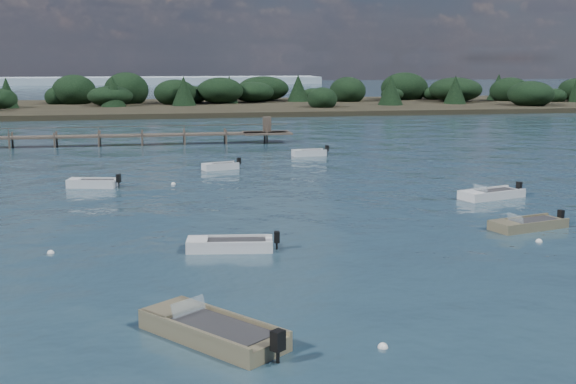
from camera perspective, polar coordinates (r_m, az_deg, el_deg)
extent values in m
plane|color=#182C38|center=(87.79, -5.46, 4.75)|extent=(400.00, 400.00, 0.00)
cube|color=silver|center=(65.77, 1.67, 2.96)|extent=(3.13, 1.53, 0.70)
cube|color=silver|center=(65.37, 0.72, 3.28)|extent=(0.84, 1.16, 0.14)
cube|color=#252527|center=(65.80, 1.87, 3.25)|extent=(2.14, 1.18, 0.12)
cube|color=silver|center=(65.20, 1.82, 3.26)|extent=(3.01, 0.45, 0.14)
cube|color=silver|center=(66.23, 1.53, 3.37)|extent=(3.01, 0.45, 0.14)
cube|color=black|center=(66.26, 3.10, 3.47)|extent=(0.32, 0.37, 0.55)
cylinder|color=black|center=(66.32, 3.09, 3.05)|extent=(0.11, 0.11, 0.55)
cube|color=silver|center=(33.62, -4.62, -4.43)|extent=(4.12, 2.02, 0.66)
cube|color=silver|center=(33.61, -7.19, -3.80)|extent=(1.12, 1.47, 0.13)
cube|color=#252527|center=(33.54, -4.08, -3.91)|extent=(2.82, 1.56, 0.11)
cube|color=silver|center=(32.85, -4.66, -4.09)|extent=(3.93, 0.64, 0.13)
cube|color=silver|center=(34.20, -4.59, -3.50)|extent=(3.93, 0.64, 0.13)
cube|color=black|center=(33.49, -0.89, -3.57)|extent=(0.30, 0.35, 0.52)
cylinder|color=black|center=(33.61, -0.89, -4.32)|extent=(0.11, 0.11, 0.52)
cube|color=silver|center=(57.88, -5.37, 1.87)|extent=(3.04, 1.93, 0.66)
cube|color=silver|center=(57.42, -6.36, 2.18)|extent=(0.95, 1.17, 0.13)
cube|color=#252527|center=(57.92, -5.17, 2.19)|extent=(2.11, 1.44, 0.11)
cube|color=silver|center=(57.36, -5.18, 2.19)|extent=(2.73, 0.96, 0.13)
cube|color=silver|center=(58.29, -5.57, 2.31)|extent=(2.73, 0.96, 0.13)
cube|color=black|center=(58.45, -3.91, 2.47)|extent=(0.35, 0.39, 0.52)
cylinder|color=black|center=(58.51, -3.90, 2.04)|extent=(0.12, 0.12, 0.52)
cube|color=#756B4E|center=(23.36, -5.99, -11.23)|extent=(4.63, 5.14, 0.77)
cube|color=#756B4E|center=(24.57, -9.12, -9.07)|extent=(2.08, 2.00, 0.15)
cube|color=#252527|center=(22.96, -5.30, -10.64)|extent=(3.32, 3.63, 0.13)
cube|color=#756B4E|center=(22.66, -7.65, -10.75)|extent=(3.26, 4.05, 0.15)
cube|color=#756B4E|center=(23.76, -4.46, -9.65)|extent=(3.26, 4.05, 0.15)
cube|color=black|center=(21.33, -0.80, -11.65)|extent=(0.49, 0.48, 0.61)
cylinder|color=black|center=(21.54, -0.80, -12.95)|extent=(0.16, 0.16, 0.61)
cube|color=silver|center=(23.89, -7.88, -8.93)|extent=(1.16, 0.98, 0.46)
cube|color=silver|center=(51.49, -15.20, 0.48)|extent=(3.47, 2.01, 0.71)
cube|color=silver|center=(51.81, -16.53, 0.94)|extent=(1.02, 1.33, 0.14)
cube|color=#252527|center=(51.36, -14.95, 0.85)|extent=(2.39, 1.52, 0.12)
cube|color=silver|center=(50.86, -15.43, 0.83)|extent=(3.20, 0.84, 0.14)
cube|color=silver|center=(51.99, -15.03, 1.05)|extent=(3.20, 0.84, 0.14)
cube|color=black|center=(50.88, -13.25, 1.07)|extent=(0.35, 0.40, 0.56)
cylinder|color=black|center=(50.96, -13.22, 0.53)|extent=(0.12, 0.12, 0.56)
cube|color=silver|center=(47.62, 15.78, -0.35)|extent=(4.57, 2.84, 0.67)
cube|color=silver|center=(46.45, 14.35, -0.06)|extent=(1.42, 1.70, 0.13)
cube|color=#252527|center=(47.80, 16.09, 0.06)|extent=(3.17, 2.11, 0.11)
cube|color=silver|center=(47.02, 16.43, -0.03)|extent=(4.12, 1.40, 0.13)
cube|color=silver|center=(48.08, 15.18, 0.25)|extent=(4.12, 1.40, 0.13)
cube|color=black|center=(49.17, 17.79, 0.47)|extent=(0.35, 0.39, 0.52)
cylinder|color=black|center=(49.25, 17.76, -0.05)|extent=(0.12, 0.12, 0.52)
cube|color=silver|center=(46.87, 14.98, 0.29)|extent=(0.49, 1.16, 0.40)
cube|color=#756B4E|center=(39.69, 18.44, -2.63)|extent=(4.43, 2.60, 0.61)
cube|color=#756B4E|center=(38.54, 16.77, -2.38)|extent=(1.33, 1.62, 0.12)
cube|color=#252527|center=(39.86, 18.81, -2.18)|extent=(3.06, 1.95, 0.10)
cube|color=#756B4E|center=(39.11, 19.21, -2.33)|extent=(4.05, 1.19, 0.12)
cube|color=#756B4E|center=(40.12, 17.75, -1.93)|extent=(4.05, 1.19, 0.12)
cube|color=black|center=(41.19, 20.76, -1.66)|extent=(0.31, 0.35, 0.48)
cylinder|color=black|center=(41.27, 20.72, -2.22)|extent=(0.11, 0.11, 0.48)
cube|color=silver|center=(38.95, 17.52, -1.97)|extent=(0.43, 1.12, 0.36)
sphere|color=silver|center=(22.83, 7.50, -12.10)|extent=(0.32, 0.32, 0.32)
sphere|color=silver|center=(37.02, 19.22, -3.75)|extent=(0.32, 0.32, 0.32)
sphere|color=silver|center=(34.69, -18.24, -4.62)|extent=(0.32, 0.32, 0.32)
sphere|color=silver|center=(58.32, -5.67, 1.84)|extent=(0.32, 0.32, 0.32)
sphere|color=silver|center=(51.46, -9.05, 0.60)|extent=(0.32, 0.32, 0.32)
cube|color=#4D4238|center=(76.31, -1.67, 4.69)|extent=(5.00, 3.20, 0.18)
cube|color=#4D4238|center=(76.23, -1.67, 5.36)|extent=(0.80, 0.80, 1.60)
cylinder|color=#4D4238|center=(75.96, -21.16, 3.50)|extent=(0.20, 0.20, 2.20)
cylinder|color=#4D4238|center=(77.63, -20.93, 3.65)|extent=(0.20, 0.20, 2.20)
cylinder|color=#4D4238|center=(75.28, -17.96, 3.64)|extent=(0.20, 0.20, 2.20)
cylinder|color=#4D4238|center=(76.97, -17.80, 3.79)|extent=(0.20, 0.20, 2.20)
cylinder|color=#4D4238|center=(74.84, -14.72, 3.77)|extent=(0.20, 0.20, 2.20)
cylinder|color=#4D4238|center=(76.54, -14.63, 3.92)|extent=(0.20, 0.20, 2.20)
cylinder|color=#4D4238|center=(74.65, -11.44, 3.89)|extent=(0.20, 0.20, 2.20)
cylinder|color=#4D4238|center=(76.35, -11.43, 4.03)|extent=(0.20, 0.20, 2.20)
cylinder|color=#4D4238|center=(74.69, -8.16, 3.99)|extent=(0.20, 0.20, 2.20)
cylinder|color=#4D4238|center=(76.39, -8.22, 4.14)|extent=(0.20, 0.20, 2.20)
cylinder|color=#4D4238|center=(74.99, -4.90, 4.09)|extent=(0.20, 0.20, 2.20)
cylinder|color=#4D4238|center=(76.68, -5.02, 4.23)|extent=(0.20, 0.20, 2.20)
cylinder|color=#4D4238|center=(75.52, -1.67, 4.17)|extent=(0.20, 0.20, 2.20)
cylinder|color=#4D4238|center=(77.20, -1.86, 4.30)|extent=(0.20, 0.20, 2.20)
cube|color=black|center=(131.44, 3.94, 6.67)|extent=(190.00, 40.00, 1.60)
ellipsoid|color=black|center=(131.28, 3.96, 7.89)|extent=(180.50, 36.00, 4.40)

